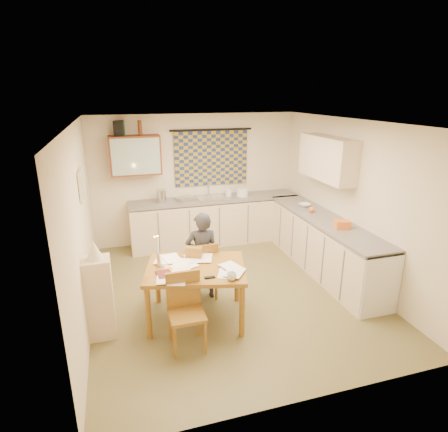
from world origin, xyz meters
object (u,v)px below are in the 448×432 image
object	(u,v)px
shelf_stand	(100,298)
chair_far	(202,280)
counter_right	(323,245)
counter_back	(215,221)
person	(202,256)
dining_table	(196,293)
stove	(368,277)

from	to	relation	value
shelf_stand	chair_far	bearing A→B (deg)	21.71
counter_right	chair_far	bearing A→B (deg)	-172.23
chair_far	shelf_stand	bearing A→B (deg)	19.30
chair_far	counter_back	bearing A→B (deg)	-113.04
counter_right	shelf_stand	distance (m)	3.64
counter_back	person	world-z (taller)	person
person	counter_right	bearing A→B (deg)	-166.79
counter_right	chair_far	world-z (taller)	counter_right
counter_back	chair_far	bearing A→B (deg)	-110.64
chair_far	shelf_stand	xyz separation A→B (m)	(-1.39, -0.55, 0.24)
dining_table	person	distance (m)	0.61
counter_right	stove	bearing A→B (deg)	-90.00
counter_back	dining_table	world-z (taller)	counter_back
counter_back	stove	distance (m)	3.22
stove	dining_table	size ratio (longest dim) A/B	0.62
counter_back	shelf_stand	world-z (taller)	shelf_stand
counter_back	chair_far	world-z (taller)	counter_back
stove	shelf_stand	xyz separation A→B (m)	(-3.54, 0.36, 0.07)
stove	person	distance (m)	2.33
counter_right	stove	world-z (taller)	counter_right
dining_table	chair_far	size ratio (longest dim) A/B	1.64
counter_back	chair_far	distance (m)	2.13
dining_table	shelf_stand	xyz separation A→B (m)	(-1.20, -0.03, 0.14)
counter_back	dining_table	distance (m)	2.68
counter_back	person	bearing A→B (deg)	-110.27
stove	counter_right	bearing A→B (deg)	90.00
shelf_stand	dining_table	bearing A→B (deg)	1.52
dining_table	person	world-z (taller)	person
dining_table	chair_far	world-z (taller)	chair_far
person	chair_far	bearing A→B (deg)	-46.79
counter_back	shelf_stand	distance (m)	3.32
stove	counter_back	bearing A→B (deg)	115.85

